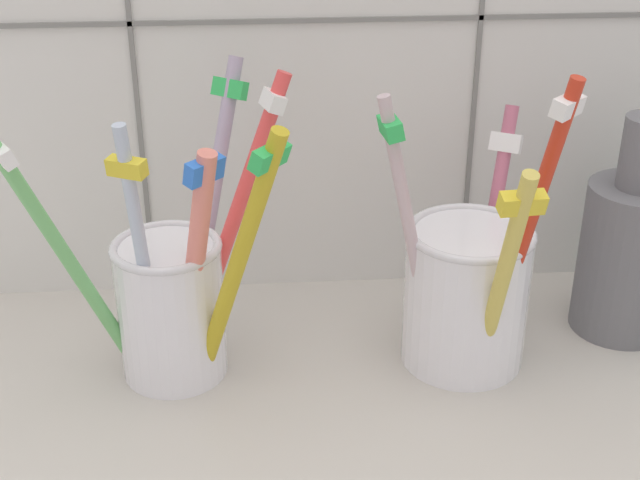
{
  "coord_description": "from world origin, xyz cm",
  "views": [
    {
      "loc": [
        -3.4,
        -43.45,
        32.94
      ],
      "look_at": [
        0.0,
        1.09,
        10.28
      ],
      "focal_mm": 50.41,
      "sensor_mm": 36.0,
      "label": 1
    }
  ],
  "objects": [
    {
      "name": "counter_slab",
      "position": [
        0.0,
        0.0,
        1.0
      ],
      "size": [
        64.0,
        22.0,
        2.0
      ],
      "primitive_type": "cube",
      "color": "#BCB7AD",
      "rests_on": "ground"
    },
    {
      "name": "toothbrush_cup_left",
      "position": [
        -8.26,
        0.91,
        7.35
      ],
      "size": [
        15.72,
        11.89,
        17.51
      ],
      "color": "white",
      "rests_on": "counter_slab"
    },
    {
      "name": "toothbrush_cup_right",
      "position": [
        8.6,
        0.96,
        6.88
      ],
      "size": [
        10.08,
        13.27,
        18.62
      ],
      "color": "white",
      "rests_on": "counter_slab"
    },
    {
      "name": "ceramic_vase",
      "position": [
        19.3,
        3.85,
        7.53
      ],
      "size": [
        6.03,
        6.03,
        14.01
      ],
      "color": "slate",
      "rests_on": "counter_slab"
    }
  ]
}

